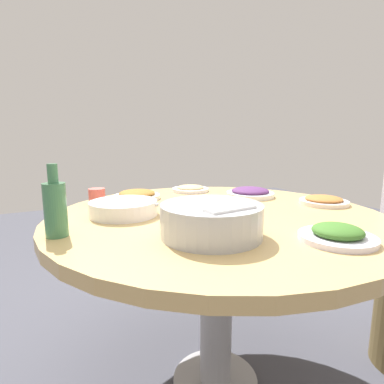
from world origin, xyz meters
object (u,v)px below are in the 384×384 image
Objects in this scene: green_bottle at (55,208)px; tea_cup_far at (97,197)px; dish_tofu_braise at (324,201)px; dish_greens at (337,234)px; dish_stirfry at (137,195)px; rice_bowl at (211,220)px; soup_bowl at (124,208)px; dish_noodles at (190,189)px; tea_cup_near at (54,216)px; dish_eggplant at (250,193)px; round_dining_table at (217,239)px.

tea_cup_far is at bearing 153.80° from green_bottle.
dish_greens is at bearing -46.53° from dish_tofu_braise.
dish_tofu_braise is (0.51, 0.71, -0.00)m from dish_stirfry.
dish_stirfry is at bearing -125.58° from dish_tofu_braise.
rice_bowl is 0.65m from tea_cup_far.
soup_bowl is 0.60m from dish_noodles.
dish_greens is 0.91m from tea_cup_near.
dish_eggplant is 0.35m from dish_noodles.
soup_bowl is 0.24m from tea_cup_far.
tea_cup_near is (-0.55, -0.72, 0.01)m from dish_greens.
tea_cup_far is at bearing -160.17° from rice_bowl.
dish_greens is (0.21, 0.30, -0.03)m from rice_bowl.
rice_bowl reaches higher than dish_noodles.
round_dining_table is at bearing -57.25° from dish_eggplant.
dish_greens reaches higher than dish_stirfry.
soup_bowl reaches higher than dish_tofu_braise.
tea_cup_far reaches higher than dish_stirfry.
soup_bowl is 0.67m from dish_eggplant.
tea_cup_far is at bearing -116.70° from dish_tofu_braise.
dish_noodles is at bearing -145.93° from dish_eggplant.
green_bottle reaches higher than round_dining_table.
dish_stirfry is 0.51m from tea_cup_near.
dish_greens is 1.07× the size of dish_noodles.
soup_bowl reaches higher than dish_stirfry.
soup_bowl reaches higher than dish_eggplant.
green_bottle reaches higher than soup_bowl.
soup_bowl is 0.30m from green_bottle.
tea_cup_near reaches higher than dish_stirfry.
dish_stirfry reaches higher than round_dining_table.
dish_tofu_braise reaches higher than round_dining_table.
tea_cup_near is 0.90× the size of tea_cup_far.
soup_bowl is 1.17× the size of green_bottle.
round_dining_table is 0.56m from tea_cup_far.
dish_noodles reaches higher than round_dining_table.
tea_cup_near is at bearing -51.14° from dish_stirfry.
rice_bowl is at bearing 50.15° from tea_cup_near.
green_bottle is (-0.06, -1.10, 0.07)m from dish_tofu_braise.
dish_greens is at bearing -0.40° from dish_noodles.
dish_eggplant is 0.35m from dish_tofu_braise.
soup_bowl is at bearing -83.62° from dish_eggplant.
dish_eggplant is 0.74m from tea_cup_far.
tea_cup_far is (-0.24, -0.05, 0.01)m from soup_bowl.
soup_bowl is 0.75m from dish_greens.
round_dining_table is 6.48× the size of dish_noodles.
dish_eggplant is at bearing -148.04° from dish_tofu_braise.
green_bottle reaches higher than dish_greens.
round_dining_table is 19.84× the size of tea_cup_near.
round_dining_table is 5.09× the size of soup_bowl.
dish_stirfry is at bearing -155.02° from round_dining_table.
rice_bowl is 0.66m from dish_stirfry.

